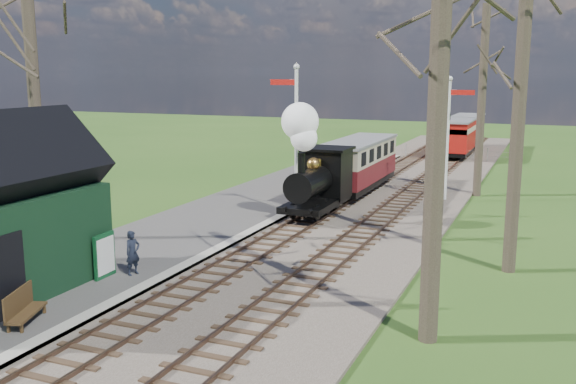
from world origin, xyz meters
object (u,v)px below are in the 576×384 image
object	(u,v)px
locomotive	(315,168)
coach	(358,162)
semaphore_far	(450,129)
red_carriage_a	(457,137)
semaphore_near	(295,130)
red_carriage_b	(467,131)
sign_board	(105,256)
bench	(22,307)
person	(133,253)

from	to	relation	value
locomotive	coach	bearing A→B (deg)	89.89
semaphore_far	red_carriage_a	xyz separation A→B (m)	(-1.77, 15.37, -1.87)
red_carriage_a	semaphore_near	bearing A→B (deg)	-98.96
semaphore_far	red_carriage_b	xyz separation A→B (m)	(-1.77, 20.87, -1.87)
red_carriage_a	red_carriage_b	distance (m)	5.50
locomotive	sign_board	bearing A→B (deg)	-104.76
semaphore_near	red_carriage_b	size ratio (longest dim) A/B	1.23
sign_board	bench	xyz separation A→B (m)	(0.38, -3.45, -0.26)
coach	bench	bearing A→B (deg)	-96.61
red_carriage_a	sign_board	size ratio (longest dim) A/B	4.00
semaphore_far	sign_board	size ratio (longest dim) A/B	4.54
locomotive	sign_board	size ratio (longest dim) A/B	3.64
semaphore_far	bench	bearing A→B (deg)	-109.18
locomotive	semaphore_far	bearing A→B (deg)	52.22
sign_board	person	size ratio (longest dim) A/B	0.99
locomotive	red_carriage_b	distance (m)	26.67
locomotive	sign_board	xyz separation A→B (m)	(-2.62, -9.95, -1.28)
red_carriage_b	coach	bearing A→B (deg)	-97.24
bench	coach	bearing A→B (deg)	83.39
locomotive	coach	size ratio (longest dim) A/B	0.62
red_carriage_a	sign_board	world-z (taller)	red_carriage_a
coach	bench	world-z (taller)	coach
bench	red_carriage_a	bearing A→B (deg)	81.97
sign_board	person	distance (m)	0.77
sign_board	locomotive	bearing A→B (deg)	75.24
person	coach	bearing A→B (deg)	11.04
red_carriage_a	bench	xyz separation A→B (m)	(-4.85, -34.43, -0.91)
coach	sign_board	xyz separation A→B (m)	(-2.63, -16.01, -0.71)
red_carriage_b	sign_board	size ratio (longest dim) A/B	4.00
locomotive	bench	world-z (taller)	locomotive
semaphore_near	coach	bearing A→B (deg)	83.15
red_carriage_a	bench	size ratio (longest dim) A/B	3.48
coach	sign_board	world-z (taller)	coach
semaphore_near	locomotive	world-z (taller)	semaphore_near
locomotive	red_carriage_b	xyz separation A→B (m)	(2.61, 26.53, -0.63)
coach	person	size ratio (longest dim) A/B	5.73
red_carriage_b	red_carriage_a	bearing A→B (deg)	-90.00
semaphore_near	red_carriage_b	xyz separation A→B (m)	(3.37, 26.87, -2.14)
semaphore_near	coach	distance (m)	6.78
red_carriage_b	bench	world-z (taller)	red_carriage_b
semaphore_far	red_carriage_b	size ratio (longest dim) A/B	1.14
locomotive	semaphore_near	bearing A→B (deg)	-155.73
semaphore_far	bench	world-z (taller)	semaphore_far
semaphore_far	red_carriage_b	world-z (taller)	semaphore_far
semaphore_near	person	bearing A→B (deg)	-98.04
bench	person	distance (m)	3.97
semaphore_far	locomotive	xyz separation A→B (m)	(-4.39, -5.66, -1.24)
semaphore_far	sign_board	world-z (taller)	semaphore_far
sign_board	semaphore_far	bearing A→B (deg)	65.82
semaphore_far	bench	xyz separation A→B (m)	(-6.63, -19.06, -2.78)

